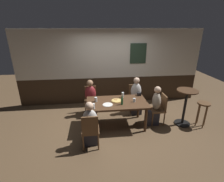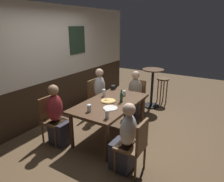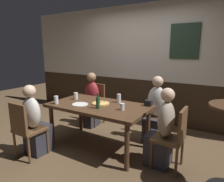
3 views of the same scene
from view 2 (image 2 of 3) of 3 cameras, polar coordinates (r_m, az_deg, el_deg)
The scene contains 21 objects.
ground_plane at distance 4.24m, azimuth -0.40°, elevation -12.45°, with size 12.00×12.00×0.00m, color brown.
wall_back at distance 4.81m, azimuth -17.49°, elevation 7.12°, with size 6.40×0.13×2.60m.
dining_table at distance 3.94m, azimuth -0.42°, elevation -4.21°, with size 1.65×0.92×0.74m.
chair_left_far at distance 4.03m, azimuth -16.76°, elevation -7.05°, with size 0.40×0.40×0.88m.
chair_head_east at distance 5.03m, azimuth 7.04°, elevation -1.25°, with size 0.40×0.40×0.88m.
chair_left_near at distance 3.08m, azimuth 6.55°, elevation -14.70°, with size 0.40×0.40×0.88m.
chair_right_far at distance 5.02m, azimuth -4.56°, elevation -1.19°, with size 0.40×0.40×0.88m.
person_left_far at distance 3.92m, azimuth -15.13°, elevation -7.77°, with size 0.34×0.37×1.15m.
person_head_east at distance 4.89m, azimuth 6.24°, elevation -2.01°, with size 0.37×0.34×1.14m.
person_left_near at distance 3.16m, azimuth 3.76°, elevation -14.31°, with size 0.34×0.37×1.12m.
person_right_far at distance 4.93m, azimuth -3.04°, elevation -1.50°, with size 0.34×0.37×1.18m.
pizza at distance 3.93m, azimuth -1.08°, elevation -2.82°, with size 0.29×0.29×0.03m.
beer_glass_half at distance 4.21m, azimuth -2.29°, elevation -0.62°, with size 0.07×0.07×0.15m.
pint_glass_pale at distance 4.25m, azimuth 3.53°, elevation -0.65°, with size 0.07×0.07×0.11m.
highball_clear at distance 3.50m, azimuth -6.47°, elevation -4.92°, with size 0.07×0.07×0.12m.
beer_glass_tall at distance 3.23m, azimuth -1.38°, elevation -6.78°, with size 0.07×0.07×0.14m.
beer_bottle_green at distance 3.88m, azimuth 2.64°, elevation -1.79°, with size 0.06×0.06×0.25m.
plate_white_large at distance 3.62m, azimuth -0.48°, elevation -4.83°, with size 0.26×0.26×0.01m, color white.
condiment_caddy at distance 4.65m, azimuth 0.37°, elevation 1.03°, with size 0.11×0.09×0.09m, color black.
side_bar_table at distance 5.53m, azimuth 11.31°, elevation 1.69°, with size 0.56×0.56×1.05m.
bar_stool at distance 5.92m, azimuth 14.17°, elevation 2.04°, with size 0.34×0.34×0.72m.
Camera 2 is at (-3.09, -1.92, 2.18)m, focal length 32.28 mm.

